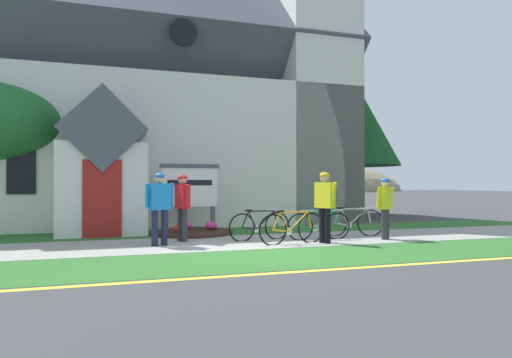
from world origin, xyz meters
name	(u,v)px	position (x,y,z in m)	size (l,w,h in m)	color
ground	(217,232)	(0.00, 4.00, 0.00)	(140.00, 140.00, 0.00)	#3D3D3F
sidewalk_slab	(204,243)	(-0.83, 1.68, 0.01)	(32.00, 2.67, 0.01)	#99968E
grass_verge	(229,261)	(-0.83, -0.84, 0.00)	(32.00, 2.36, 0.01)	#2D6628
church_lawn	(188,233)	(-0.83, 4.12, 0.00)	(24.00, 2.21, 0.01)	#2D6628
curb_paint_stripe	(249,275)	(-0.83, -2.17, 0.00)	(28.00, 0.16, 0.01)	yellow
church_building	(178,102)	(-0.43, 9.53, 4.85)	(13.75, 11.05, 14.49)	silver
church_sign	(190,188)	(-0.78, 4.19, 1.32)	(1.77, 0.17, 2.04)	#474C56
flower_bed	(192,232)	(-0.77, 3.75, 0.07)	(2.35, 2.35, 0.34)	#382319
bicycle_red	(292,228)	(1.19, 0.97, 0.39)	(1.81, 0.31, 0.84)	black
bicycle_black	(352,222)	(3.39, 1.96, 0.39)	(1.72, 0.51, 0.82)	black
bicycle_silver	(260,226)	(0.65, 1.85, 0.38)	(1.73, 0.35, 0.82)	black
bicycle_white	(318,225)	(2.14, 1.51, 0.37)	(1.74, 0.16, 0.80)	black
cyclist_in_blue_jersey	(385,204)	(3.81, 1.00, 0.92)	(0.60, 0.41, 1.60)	#2D2D33
cyclist_in_orange_jersey	(325,201)	(1.99, 0.83, 1.03)	(0.40, 0.73, 1.74)	black
cyclist_in_white_jersey	(182,202)	(-1.28, 2.15, 0.98)	(0.35, 0.76, 1.68)	#2D2D33
cyclist_in_red_jersey	(160,203)	(-1.89, 1.55, 1.00)	(0.66, 0.35, 1.71)	#191E38
roadside_conifer	(352,121)	(7.35, 8.85, 4.33)	(4.32, 4.32, 6.41)	#4C3823
distant_hill	(189,191)	(10.78, 79.20, 0.00)	(91.93, 55.23, 17.02)	#847A5B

